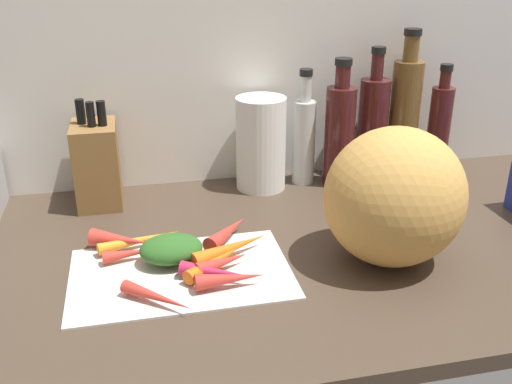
{
  "coord_description": "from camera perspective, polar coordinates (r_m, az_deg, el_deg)",
  "views": [
    {
      "loc": [
        -32.71,
        -98.6,
        55.82
      ],
      "look_at": [
        -11.58,
        -3.33,
        13.33
      ],
      "focal_mm": 40.33,
      "sensor_mm": 36.0,
      "label": 1
    }
  ],
  "objects": [
    {
      "name": "bottle_2",
      "position": [
        1.48,
        11.47,
        6.45
      ],
      "size": [
        7.52,
        7.52,
        33.03
      ],
      "color": "#471919",
      "rests_on": "ground_plane"
    },
    {
      "name": "carrot_5",
      "position": [
        1.01,
        -2.55,
        -8.58
      ],
      "size": [
        12.21,
        3.05,
        3.0
      ],
      "primitive_type": "cone",
      "rotation": [
        0.0,
        1.57,
        0.0
      ],
      "color": "red",
      "rests_on": "cutting_board"
    },
    {
      "name": "carrot_4",
      "position": [
        0.98,
        -9.81,
        -10.23
      ],
      "size": [
        11.86,
        10.8,
        2.36
      ],
      "primitive_type": "cone",
      "rotation": [
        0.0,
        1.57,
        -0.72
      ],
      "color": "red",
      "rests_on": "cutting_board"
    },
    {
      "name": "ground_plane",
      "position": [
        1.19,
        5.14,
        -5.47
      ],
      "size": [
        170.0,
        80.0,
        3.0
      ],
      "primitive_type": "cube",
      "color": "#47382B"
    },
    {
      "name": "carrot_2",
      "position": [
        1.06,
        -3.99,
        -6.86
      ],
      "size": [
        13.16,
        11.5,
        2.69
      ],
      "primitive_type": "cone",
      "rotation": [
        0.0,
        1.57,
        0.69
      ],
      "color": "orange",
      "rests_on": "cutting_board"
    },
    {
      "name": "winter_squash",
      "position": [
        1.08,
        13.55,
        -0.49
      ],
      "size": [
        26.1,
        24.39,
        26.13
      ],
      "primitive_type": "ellipsoid",
      "color": "gold",
      "rests_on": "ground_plane"
    },
    {
      "name": "carrot_0",
      "position": [
        1.11,
        -12.32,
        -5.96
      ],
      "size": [
        10.62,
        3.59,
        2.32
      ],
      "primitive_type": "cone",
      "rotation": [
        0.0,
        1.57,
        0.12
      ],
      "color": "red",
      "rests_on": "cutting_board"
    },
    {
      "name": "carrot_9",
      "position": [
        1.03,
        -3.97,
        -7.95
      ],
      "size": [
        13.05,
        8.22,
        2.75
      ],
      "primitive_type": "cone",
      "rotation": [
        0.0,
        1.57,
        -0.45
      ],
      "color": "#B2264C",
      "rests_on": "cutting_board"
    },
    {
      "name": "bottle_4",
      "position": [
        1.54,
        17.67,
        5.99
      ],
      "size": [
        5.65,
        5.65,
        28.66
      ],
      "color": "#471919",
      "rests_on": "ground_plane"
    },
    {
      "name": "knife_block",
      "position": [
        1.35,
        -15.5,
        2.75
      ],
      "size": [
        9.78,
        13.49,
        24.43
      ],
      "color": "brown",
      "rests_on": "ground_plane"
    },
    {
      "name": "carrot_7",
      "position": [
        1.06,
        -3.34,
        -6.96
      ],
      "size": [
        10.98,
        6.61,
        2.87
      ],
      "primitive_type": "cone",
      "rotation": [
        0.0,
        1.57,
        0.38
      ],
      "color": "red",
      "rests_on": "cutting_board"
    },
    {
      "name": "cutting_board",
      "position": [
        1.07,
        -7.45,
        -7.92
      ],
      "size": [
        39.94,
        25.63,
        0.8
      ],
      "primitive_type": "cube",
      "color": "beige",
      "rests_on": "ground_plane"
    },
    {
      "name": "paper_towel_roll",
      "position": [
        1.39,
        0.49,
        4.82
      ],
      "size": [
        11.99,
        11.99,
        22.59
      ],
      "primitive_type": "cylinder",
      "color": "white",
      "rests_on": "ground_plane"
    },
    {
      "name": "carrot_1",
      "position": [
        1.15,
        -13.34,
        -4.65
      ],
      "size": [
        12.31,
        8.21,
        3.59
      ],
      "primitive_type": "cone",
      "rotation": [
        0.0,
        1.57,
        -0.43
      ],
      "color": "red",
      "rests_on": "cutting_board"
    },
    {
      "name": "carrot_greens_pile",
      "position": [
        1.09,
        -8.41,
        -5.62
      ],
      "size": [
        11.77,
        9.05,
        4.98
      ],
      "primitive_type": "ellipsoid",
      "color": "#2D6023",
      "rests_on": "cutting_board"
    },
    {
      "name": "carrot_3",
      "position": [
        1.1,
        -2.53,
        -5.57
      ],
      "size": [
        16.54,
        10.08,
        3.24
      ],
      "primitive_type": "cone",
      "rotation": [
        0.0,
        1.57,
        0.44
      ],
      "color": "orange",
      "rests_on": "cutting_board"
    },
    {
      "name": "carrot_8",
      "position": [
        1.16,
        -11.51,
        -4.72
      ],
      "size": [
        16.29,
        6.65,
        2.41
      ],
      "primitive_type": "cone",
      "rotation": [
        0.0,
        1.57,
        0.27
      ],
      "color": "orange",
      "rests_on": "cutting_board"
    },
    {
      "name": "wall_back",
      "position": [
        1.43,
        0.92,
        13.14
      ],
      "size": [
        170.0,
        3.0,
        60.0
      ],
      "primitive_type": "cube",
      "color": "silver",
      "rests_on": "ground_plane"
    },
    {
      "name": "carrot_6",
      "position": [
        1.16,
        -2.82,
        -3.93
      ],
      "size": [
        11.37,
        12.6,
        3.32
      ],
      "primitive_type": "cone",
      "rotation": [
        0.0,
        1.57,
        0.87
      ],
      "color": "red",
      "rests_on": "cutting_board"
    },
    {
      "name": "bottle_3",
      "position": [
        1.52,
        14.5,
        7.46
      ],
      "size": [
        7.57,
        7.57,
        36.94
      ],
      "color": "brown",
      "rests_on": "ground_plane"
    },
    {
      "name": "bottle_1",
      "position": [
        1.42,
        8.27,
        5.83
      ],
      "size": [
        7.3,
        7.3,
        31.25
      ],
      "color": "#471919",
      "rests_on": "ground_plane"
    },
    {
      "name": "bottle_0",
      "position": [
        1.42,
        4.78,
        5.39
      ],
      "size": [
        5.55,
        5.55,
        28.56
      ],
      "color": "silver",
      "rests_on": "ground_plane"
    }
  ]
}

